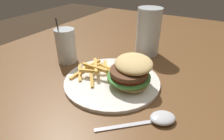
% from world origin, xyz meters
% --- Properties ---
extents(dining_table, '(1.26, 1.39, 0.76)m').
position_xyz_m(dining_table, '(0.00, 0.00, 0.63)').
color(dining_table, brown).
rests_on(dining_table, ground_plane).
extents(meal_plate_near, '(0.29, 0.29, 0.10)m').
position_xyz_m(meal_plate_near, '(-0.02, -0.26, 0.79)').
color(meal_plate_near, white).
rests_on(meal_plate_near, dining_table).
extents(beer_glass, '(0.09, 0.09, 0.18)m').
position_xyz_m(beer_glass, '(-0.03, -0.01, 0.85)').
color(beer_glass, silver).
rests_on(beer_glass, dining_table).
extents(juice_glass, '(0.07, 0.07, 0.17)m').
position_xyz_m(juice_glass, '(-0.26, -0.23, 0.82)').
color(juice_glass, silver).
rests_on(juice_glass, dining_table).
extents(spoon, '(0.16, 0.15, 0.02)m').
position_xyz_m(spoon, '(0.14, -0.35, 0.77)').
color(spoon, silver).
rests_on(spoon, dining_table).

